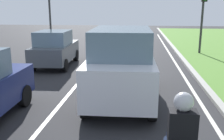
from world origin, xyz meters
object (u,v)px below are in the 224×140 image
at_px(car_hatchback_far, 55,49).
at_px(traffic_light_overhead_left, 49,4).
at_px(traffic_light_near_right, 204,6).
at_px(car_suv_ahead, 122,64).
at_px(rider_person, 182,129).

height_order(car_hatchback_far, traffic_light_overhead_left, traffic_light_overhead_left).
relative_size(car_hatchback_far, traffic_light_near_right, 0.88).
bearing_deg(traffic_light_near_right, traffic_light_overhead_left, 170.86).
height_order(car_hatchback_far, traffic_light_near_right, traffic_light_near_right).
height_order(car_suv_ahead, traffic_light_near_right, traffic_light_near_right).
bearing_deg(rider_person, car_hatchback_far, 119.54).
xyz_separation_m(rider_person, traffic_light_near_right, (3.18, 13.12, 1.76)).
xyz_separation_m(car_suv_ahead, traffic_light_overhead_left, (-5.99, 10.46, 1.95)).
xyz_separation_m(car_hatchback_far, rider_person, (4.86, -8.86, 0.31)).
relative_size(traffic_light_near_right, traffic_light_overhead_left, 0.93).
bearing_deg(traffic_light_overhead_left, car_hatchback_far, -68.65).
distance_m(car_hatchback_far, traffic_light_near_right, 9.33).
distance_m(car_suv_ahead, car_hatchback_far, 5.85).
height_order(car_suv_ahead, rider_person, car_suv_ahead).
bearing_deg(traffic_light_overhead_left, traffic_light_near_right, -9.14).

